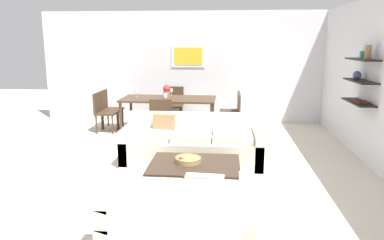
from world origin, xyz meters
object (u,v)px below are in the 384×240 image
dining_chair_right_far (233,108)px  dining_chair_foot (162,117)px  decorative_bowl (188,160)px  apple_on_coffee_table (181,160)px  sofa_beige (192,145)px  dining_chair_right_near (234,112)px  dining_chair_left_near (103,110)px  coffee_table (195,177)px  dining_chair_left_far (109,106)px  wine_glass_head (171,91)px  centerpiece_vase (167,91)px  loveseat_white (180,215)px  dining_table (169,101)px  wine_glass_left_far (137,91)px  wine_glass_foot (165,96)px  dining_chair_head (174,102)px

dining_chair_right_far → dining_chair_foot: (-1.44, -1.13, 0.00)m
decorative_bowl → dining_chair_foot: 2.46m
apple_on_coffee_table → sofa_beige: bearing=87.8°
dining_chair_right_near → sofa_beige: bearing=-111.2°
dining_chair_left_near → apple_on_coffee_table: bearing=-55.4°
coffee_table → dining_chair_left_far: 4.20m
wine_glass_head → centerpiece_vase: centerpiece_vase is taller
loveseat_white → dining_chair_foot: bearing=102.4°
dining_table → wine_glass_left_far: 0.78m
loveseat_white → dining_chair_right_near: bearing=81.8°
sofa_beige → dining_chair_foot: bearing=121.0°
dining_table → wine_glass_foot: bearing=-90.0°
dining_chair_left_far → dining_chair_foot: size_ratio=1.00×
wine_glass_left_far → dining_chair_right_far: bearing=2.7°
coffee_table → dining_chair_left_far: dining_chair_left_far is taller
apple_on_coffee_table → dining_chair_right_near: 3.16m
dining_chair_left_near → centerpiece_vase: 1.48m
dining_table → dining_chair_left_near: bearing=-171.1°
wine_glass_foot → coffee_table: bearing=-73.3°
loveseat_white → dining_chair_foot: 3.79m
sofa_beige → wine_glass_foot: bearing=113.3°
dining_chair_left_far → dining_chair_right_near: bearing=-8.9°
dining_chair_head → apple_on_coffee_table: bearing=-80.9°
loveseat_white → apple_on_coffee_table: loveseat_white is taller
coffee_table → dining_chair_foot: (-0.85, 2.38, 0.31)m
dining_chair_right_far → wine_glass_head: wine_glass_head is taller
dining_chair_head → dining_chair_right_far: (1.44, -0.68, 0.00)m
loveseat_white → wine_glass_left_far: (-1.56, 4.73, 0.58)m
sofa_beige → wine_glass_foot: size_ratio=13.26×
coffee_table → centerpiece_vase: (-0.89, 3.25, 0.71)m
dining_table → apple_on_coffee_table: bearing=-78.5°
dining_chair_left_far → wine_glass_left_far: wine_glass_left_far is taller
coffee_table → centerpiece_vase: size_ratio=4.02×
decorative_bowl → wine_glass_head: (-0.76, 3.68, 0.44)m
sofa_beige → dining_chair_right_near: dining_chair_right_near is taller
coffee_table → dining_chair_head: size_ratio=1.37×
coffee_table → dining_chair_left_near: dining_chair_left_near is taller
sofa_beige → decorative_bowl: 1.15m
dining_table → dining_chair_right_far: bearing=8.9°
sofa_beige → wine_glass_foot: (-0.71, 1.66, 0.58)m
coffee_table → apple_on_coffee_table: size_ratio=14.11×
coffee_table → dining_chair_left_near: bearing=126.9°
dining_chair_head → dining_table: bearing=-90.0°
dining_chair_foot → centerpiece_vase: size_ratio=2.92×
apple_on_coffee_table → dining_chair_right_far: size_ratio=0.10×
wine_glass_left_far → wine_glass_foot: size_ratio=1.03×
dining_chair_left_near → wine_glass_left_far: wine_glass_left_far is taller
dining_table → wine_glass_head: bearing=90.0°
dining_table → dining_chair_head: (-0.00, 0.91, -0.18)m
dining_chair_right_far → centerpiece_vase: (-1.48, -0.25, 0.40)m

